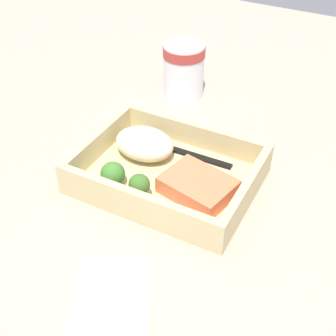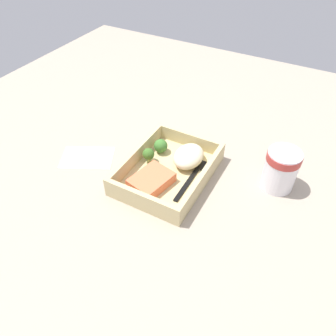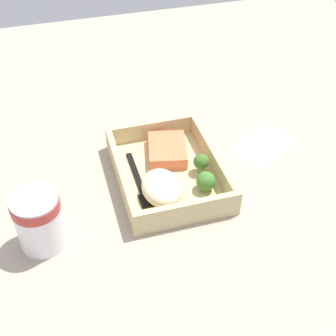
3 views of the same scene
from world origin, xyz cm
name	(u,v)px [view 1 (image 1 of 3)]	position (x,y,z in cm)	size (l,w,h in cm)	color
ground_plane	(168,187)	(0.00, 0.00, -1.00)	(160.00, 160.00, 2.00)	#A29482
takeout_tray	(168,179)	(0.00, 0.00, 0.60)	(26.03, 19.69, 1.20)	#C8B57F
tray_rim	(168,165)	(0.00, 0.00, 3.18)	(26.03, 19.69, 3.96)	#C8B57F
salmon_fillet	(198,186)	(-5.62, 1.46, 2.49)	(9.82, 7.47, 2.58)	#F37349
mashed_potatoes	(144,144)	(5.71, -2.88, 3.42)	(9.63, 7.27, 4.44)	beige
broccoli_floret_1	(113,174)	(6.15, 5.57, 3.23)	(3.65, 3.65, 3.91)	#7BA05A
broccoli_floret_2	(139,185)	(1.21, 6.34, 3.70)	(3.06, 3.06, 4.16)	#84A461
fork	(179,151)	(1.11, -6.08, 1.42)	(15.81, 2.23, 0.44)	black
paper_cup	(184,67)	(9.72, -24.87, 5.86)	(7.95, 7.95, 10.47)	white
receipt_slip	(110,303)	(-4.19, 22.49, 0.12)	(8.99, 13.61, 0.24)	white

